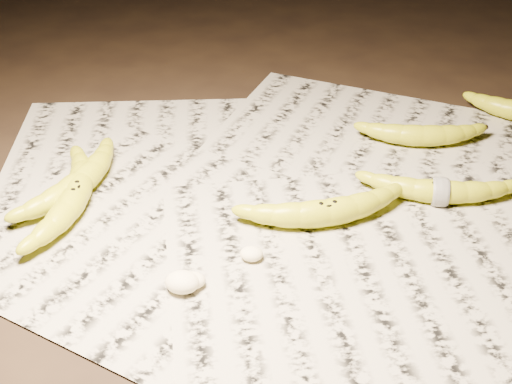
# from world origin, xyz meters

# --- Properties ---
(ground) EXTENTS (3.00, 3.00, 0.00)m
(ground) POSITION_xyz_m (0.00, 0.00, 0.00)
(ground) COLOR black
(ground) RESTS_ON ground
(newspaper_patch) EXTENTS (0.90, 0.70, 0.01)m
(newspaper_patch) POSITION_xyz_m (0.01, 0.04, 0.00)
(newspaper_patch) COLOR #A6A08E
(newspaper_patch) RESTS_ON ground
(banana_left_a) EXTENTS (0.07, 0.21, 0.04)m
(banana_left_a) POSITION_xyz_m (-0.24, -0.00, 0.03)
(banana_left_a) COLOR yellow
(banana_left_a) RESTS_ON newspaper_patch
(banana_left_b) EXTENTS (0.11, 0.19, 0.04)m
(banana_left_b) POSITION_xyz_m (-0.25, 0.03, 0.03)
(banana_left_b) COLOR yellow
(banana_left_b) RESTS_ON newspaper_patch
(banana_center) EXTENTS (0.20, 0.12, 0.04)m
(banana_center) POSITION_xyz_m (0.08, 0.00, 0.03)
(banana_center) COLOR yellow
(banana_center) RESTS_ON newspaper_patch
(banana_taped) EXTENTS (0.19, 0.05, 0.03)m
(banana_taped) POSITION_xyz_m (0.23, 0.07, 0.02)
(banana_taped) COLOR yellow
(banana_taped) RESTS_ON newspaper_patch
(banana_upper_a) EXTENTS (0.17, 0.07, 0.03)m
(banana_upper_a) POSITION_xyz_m (0.21, 0.22, 0.02)
(banana_upper_a) COLOR yellow
(banana_upper_a) RESTS_ON newspaper_patch
(measuring_tape) EXTENTS (0.00, 0.04, 0.04)m
(measuring_tape) POSITION_xyz_m (0.23, 0.07, 0.02)
(measuring_tape) COLOR white
(measuring_tape) RESTS_ON newspaper_patch
(flesh_chunk_a) EXTENTS (0.04, 0.03, 0.02)m
(flesh_chunk_a) POSITION_xyz_m (-0.07, -0.14, 0.02)
(flesh_chunk_a) COLOR #FFF0C5
(flesh_chunk_a) RESTS_ON newspaper_patch
(flesh_chunk_b) EXTENTS (0.03, 0.02, 0.02)m
(flesh_chunk_b) POSITION_xyz_m (-0.06, -0.13, 0.02)
(flesh_chunk_b) COLOR #FFF0C5
(flesh_chunk_b) RESTS_ON newspaper_patch
(flesh_chunk_c) EXTENTS (0.03, 0.02, 0.02)m
(flesh_chunk_c) POSITION_xyz_m (-0.00, -0.08, 0.02)
(flesh_chunk_c) COLOR #FFF0C5
(flesh_chunk_c) RESTS_ON newspaper_patch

